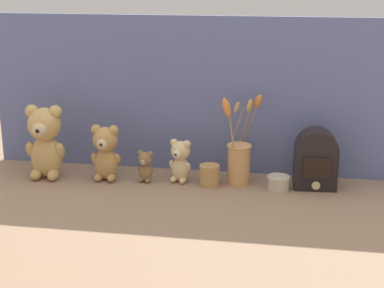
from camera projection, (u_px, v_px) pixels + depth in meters
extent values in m
plane|color=#8E7056|center=(191.00, 184.00, 2.19)|extent=(4.00, 4.00, 0.00)
cube|color=slate|center=(198.00, 95.00, 2.26)|extent=(1.65, 0.02, 0.61)
ellipsoid|color=tan|center=(47.00, 156.00, 2.25)|extent=(0.13, 0.11, 0.16)
sphere|color=tan|center=(44.00, 124.00, 2.21)|extent=(0.13, 0.13, 0.13)
sphere|color=#D1B289|center=(40.00, 129.00, 2.17)|extent=(0.06, 0.06, 0.06)
sphere|color=black|center=(38.00, 131.00, 2.14)|extent=(0.02, 0.02, 0.02)
sphere|color=tan|center=(55.00, 112.00, 2.19)|extent=(0.05, 0.05, 0.05)
sphere|color=tan|center=(32.00, 111.00, 2.20)|extent=(0.05, 0.05, 0.05)
ellipsoid|color=tan|center=(60.00, 150.00, 2.22)|extent=(0.04, 0.06, 0.07)
ellipsoid|color=tan|center=(31.00, 150.00, 2.24)|extent=(0.04, 0.06, 0.07)
ellipsoid|color=tan|center=(53.00, 175.00, 2.23)|extent=(0.04, 0.07, 0.04)
ellipsoid|color=tan|center=(36.00, 174.00, 2.24)|extent=(0.04, 0.07, 0.04)
ellipsoid|color=tan|center=(107.00, 164.00, 2.23)|extent=(0.09, 0.08, 0.12)
sphere|color=tan|center=(105.00, 139.00, 2.20)|extent=(0.10, 0.10, 0.10)
sphere|color=#D1B289|center=(103.00, 143.00, 2.17)|extent=(0.05, 0.05, 0.05)
sphere|color=black|center=(101.00, 145.00, 2.15)|extent=(0.01, 0.01, 0.01)
sphere|color=tan|center=(114.00, 130.00, 2.19)|extent=(0.04, 0.04, 0.04)
sphere|color=tan|center=(96.00, 129.00, 2.20)|extent=(0.04, 0.04, 0.04)
ellipsoid|color=tan|center=(117.00, 159.00, 2.21)|extent=(0.03, 0.04, 0.06)
ellipsoid|color=tan|center=(95.00, 158.00, 2.22)|extent=(0.03, 0.04, 0.06)
ellipsoid|color=tan|center=(111.00, 178.00, 2.21)|extent=(0.03, 0.05, 0.03)
ellipsoid|color=tan|center=(99.00, 177.00, 2.22)|extent=(0.03, 0.05, 0.03)
ellipsoid|color=#DBBC84|center=(181.00, 169.00, 2.21)|extent=(0.08, 0.07, 0.09)
sphere|color=#DBBC84|center=(180.00, 151.00, 2.19)|extent=(0.07, 0.07, 0.07)
sphere|color=beige|center=(177.00, 154.00, 2.17)|extent=(0.03, 0.03, 0.03)
sphere|color=black|center=(176.00, 155.00, 2.15)|extent=(0.01, 0.01, 0.01)
sphere|color=#DBBC84|center=(187.00, 144.00, 2.17)|extent=(0.03, 0.03, 0.03)
sphere|color=#DBBC84|center=(174.00, 143.00, 2.19)|extent=(0.03, 0.03, 0.03)
ellipsoid|color=#DBBC84|center=(188.00, 167.00, 2.19)|extent=(0.03, 0.04, 0.04)
ellipsoid|color=#DBBC84|center=(172.00, 164.00, 2.21)|extent=(0.03, 0.04, 0.04)
ellipsoid|color=#DBBC84|center=(183.00, 181.00, 2.19)|extent=(0.03, 0.04, 0.02)
ellipsoid|color=#DBBC84|center=(174.00, 179.00, 2.21)|extent=(0.03, 0.04, 0.02)
ellipsoid|color=olive|center=(146.00, 172.00, 2.21)|extent=(0.06, 0.05, 0.07)
sphere|color=olive|center=(146.00, 159.00, 2.20)|extent=(0.05, 0.05, 0.05)
sphere|color=beige|center=(144.00, 161.00, 2.18)|extent=(0.03, 0.03, 0.03)
sphere|color=black|center=(142.00, 162.00, 2.17)|extent=(0.01, 0.01, 0.01)
sphere|color=olive|center=(150.00, 154.00, 2.19)|extent=(0.02, 0.02, 0.02)
sphere|color=olive|center=(141.00, 153.00, 2.20)|extent=(0.02, 0.02, 0.02)
ellipsoid|color=olive|center=(151.00, 170.00, 2.20)|extent=(0.02, 0.03, 0.03)
ellipsoid|color=olive|center=(139.00, 169.00, 2.21)|extent=(0.02, 0.03, 0.03)
ellipsoid|color=olive|center=(148.00, 181.00, 2.20)|extent=(0.02, 0.03, 0.02)
ellipsoid|color=olive|center=(141.00, 180.00, 2.21)|extent=(0.02, 0.03, 0.02)
cylinder|color=tan|center=(239.00, 164.00, 2.18)|extent=(0.08, 0.08, 0.15)
torus|color=tan|center=(239.00, 146.00, 2.16)|extent=(0.09, 0.09, 0.01)
cylinder|color=#9E7542|center=(231.00, 127.00, 2.12)|extent=(0.03, 0.04, 0.14)
ellipsoid|color=orange|center=(227.00, 109.00, 2.09)|extent=(0.04, 0.05, 0.06)
cylinder|color=#9E7542|center=(238.00, 125.00, 2.18)|extent=(0.05, 0.02, 0.13)
ellipsoid|color=tan|center=(237.00, 107.00, 2.18)|extent=(0.03, 0.02, 0.05)
cylinder|color=#9E7542|center=(230.00, 125.00, 2.12)|extent=(0.03, 0.04, 0.16)
ellipsoid|color=orange|center=(225.00, 105.00, 2.09)|extent=(0.04, 0.04, 0.06)
cylinder|color=#9E7542|center=(250.00, 123.00, 2.17)|extent=(0.05, 0.05, 0.15)
ellipsoid|color=orange|center=(258.00, 101.00, 2.16)|extent=(0.05, 0.05, 0.06)
cylinder|color=#9E7542|center=(246.00, 124.00, 2.17)|extent=(0.04, 0.03, 0.14)
ellipsoid|color=gold|center=(249.00, 105.00, 2.17)|extent=(0.04, 0.03, 0.05)
cube|color=black|center=(315.00, 169.00, 2.14)|extent=(0.16, 0.10, 0.15)
cylinder|color=black|center=(316.00, 150.00, 2.12)|extent=(0.16, 0.10, 0.15)
cube|color=black|center=(317.00, 169.00, 2.09)|extent=(0.10, 0.01, 0.08)
cylinder|color=#D6BC7A|center=(316.00, 186.00, 2.11)|extent=(0.03, 0.01, 0.03)
cylinder|color=beige|center=(278.00, 184.00, 2.14)|extent=(0.08, 0.08, 0.04)
cylinder|color=beige|center=(279.00, 177.00, 2.13)|extent=(0.08, 0.08, 0.01)
cylinder|color=tan|center=(210.00, 177.00, 2.18)|extent=(0.07, 0.07, 0.06)
cylinder|color=tan|center=(210.00, 167.00, 2.17)|extent=(0.08, 0.08, 0.01)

